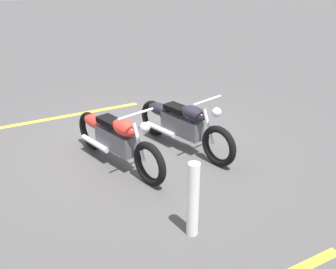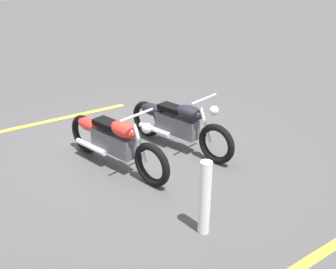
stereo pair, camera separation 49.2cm
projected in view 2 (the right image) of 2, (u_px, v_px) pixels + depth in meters
ground_plane at (136, 145)px, 6.63m from camera, size 60.00×60.00×0.00m
motorcycle_bright_foreground at (113, 140)px, 5.77m from camera, size 2.17×0.85×1.04m
motorcycle_dark_foreground at (176, 123)px, 6.38m from camera, size 2.17×0.85×1.04m
bollard_post at (205, 198)px, 4.31m from camera, size 0.14×0.14×0.96m
parking_stripe_near at (54, 120)px, 7.69m from camera, size 0.27×3.20×0.01m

